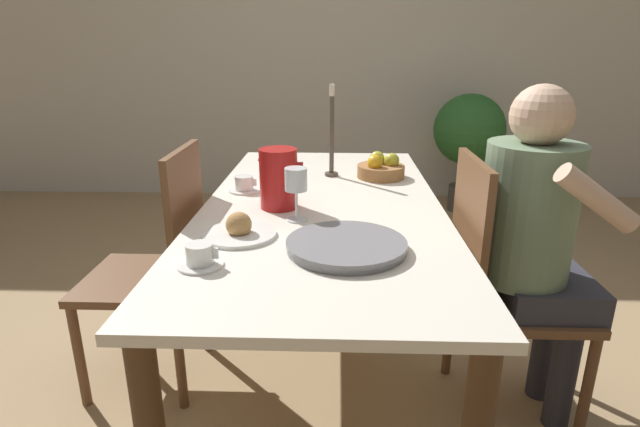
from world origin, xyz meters
The scene contains 15 objects.
ground_plane centered at (0.00, 0.00, 0.00)m, with size 20.00×20.00×0.00m, color tan.
wall_back centered at (0.00, 2.60, 1.30)m, with size 10.00×0.06×2.60m.
dining_table centered at (0.00, 0.00, 0.63)m, with size 0.87×1.81×0.73m.
chair_person_side centered at (0.62, -0.19, 0.49)m, with size 0.42×0.42×0.94m.
chair_opposite centered at (-0.62, -0.06, 0.49)m, with size 0.42×0.42×0.94m.
person_seated centered at (0.71, -0.21, 0.70)m, with size 0.39×0.41×1.18m.
red_pitcher centered at (-0.15, -0.06, 0.84)m, with size 0.16×0.13×0.21m.
wine_glass_water centered at (-0.08, -0.20, 0.86)m, with size 0.07×0.07×0.18m.
teacup_near_person centered at (-0.31, -0.57, 0.76)m, with size 0.12×0.12×0.06m.
teacup_across centered at (-0.32, 0.14, 0.76)m, with size 0.12×0.12×0.06m.
serving_tray centered at (0.08, -0.45, 0.74)m, with size 0.35×0.35×0.03m.
bread_plate centered at (-0.24, -0.35, 0.75)m, with size 0.23×0.23×0.08m.
fruit_bowl centered at (0.25, 0.38, 0.77)m, with size 0.21×0.21×0.11m.
candlestick_tall centered at (0.03, 0.41, 0.89)m, with size 0.06×0.06×0.40m.
potted_plant centered at (1.08, 2.17, 0.62)m, with size 0.55×0.55×0.94m.
Camera 1 is at (0.05, -1.77, 1.29)m, focal length 28.00 mm.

